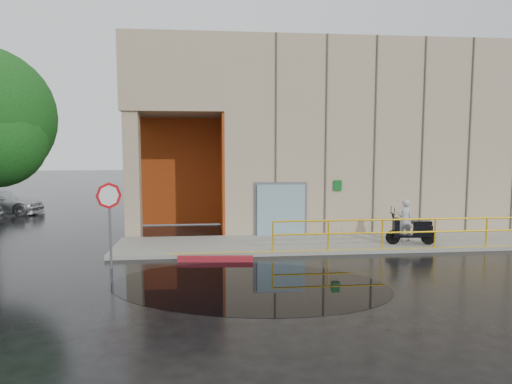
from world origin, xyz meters
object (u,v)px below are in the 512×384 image
at_px(person, 405,220).
at_px(stop_sign, 109,206).
at_px(red_curb, 215,259).
at_px(scooter, 412,223).

bearing_deg(person, stop_sign, 19.06).
height_order(stop_sign, red_curb, stop_sign).
xyz_separation_m(person, stop_sign, (-10.14, -2.34, 0.97)).
relative_size(scooter, stop_sign, 0.69).
distance_m(person, stop_sign, 10.45).
height_order(person, stop_sign, stop_sign).
xyz_separation_m(scooter, red_curb, (-7.03, -1.17, -0.84)).
distance_m(scooter, red_curb, 7.17).
distance_m(person, scooter, 0.60).
distance_m(person, red_curb, 7.30).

